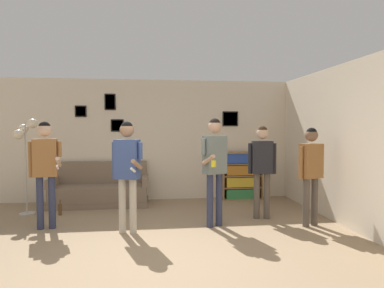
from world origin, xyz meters
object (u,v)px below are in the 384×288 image
object	(u,v)px
floor_lamp	(25,141)
person_spectator_far_right	(311,166)
person_player_foreground_center	(127,164)
bottle_on_floor	(60,209)
couch	(100,191)
person_player_foreground_left	(45,163)
person_spectator_near_bookshelf	(262,162)
bookshelf	(242,176)
person_watcher_holding_cup	(215,159)

from	to	relation	value
floor_lamp	person_spectator_far_right	xyz separation A→B (m)	(4.94, -1.35, -0.39)
person_player_foreground_center	person_spectator_far_right	bearing A→B (deg)	0.46
person_spectator_far_right	bottle_on_floor	xyz separation A→B (m)	(-4.31, 1.22, -0.89)
bottle_on_floor	floor_lamp	bearing A→B (deg)	168.87
bottle_on_floor	couch	bearing A→B (deg)	52.11
person_player_foreground_left	bottle_on_floor	distance (m)	1.29
floor_lamp	person_player_foreground_left	world-z (taller)	floor_lamp
person_spectator_near_bookshelf	couch	bearing A→B (deg)	153.98
couch	bottle_on_floor	size ratio (longest dim) A/B	6.97
couch	person_player_foreground_center	world-z (taller)	person_player_foreground_center
bookshelf	floor_lamp	size ratio (longest dim) A/B	0.59
bookshelf	person_spectator_far_right	distance (m)	2.33
floor_lamp	person_watcher_holding_cup	xyz separation A→B (m)	(3.36, -1.18, -0.27)
person_spectator_near_bookshelf	floor_lamp	bearing A→B (deg)	169.32
couch	person_watcher_holding_cup	size ratio (longest dim) A/B	1.13
person_watcher_holding_cup	person_spectator_far_right	distance (m)	1.60
floor_lamp	person_spectator_near_bookshelf	world-z (taller)	floor_lamp
floor_lamp	person_player_foreground_center	distance (m)	2.41
person_player_foreground_left	person_spectator_far_right	xyz separation A→B (m)	(4.31, -0.37, -0.07)
person_spectator_far_right	bottle_on_floor	distance (m)	4.57
person_spectator_far_right	couch	bearing A→B (deg)	151.28
person_spectator_near_bookshelf	person_player_foreground_center	bearing A→B (deg)	-166.44
person_player_foreground_center	person_spectator_far_right	world-z (taller)	person_player_foreground_center
person_player_foreground_left	person_spectator_near_bookshelf	xyz separation A→B (m)	(3.66, 0.17, -0.05)
couch	person_player_foreground_left	size ratio (longest dim) A/B	1.16
person_spectator_far_right	person_player_foreground_left	bearing A→B (deg)	175.09
person_watcher_holding_cup	person_spectator_far_right	world-z (taller)	person_watcher_holding_cup
person_player_foreground_left	person_player_foreground_center	size ratio (longest dim) A/B	1.00
bookshelf	person_watcher_holding_cup	distance (m)	2.37
floor_lamp	person_spectator_far_right	distance (m)	5.14
couch	person_watcher_holding_cup	xyz separation A→B (m)	(2.10, -1.86, 0.82)
person_player_foreground_center	person_watcher_holding_cup	distance (m)	1.42
person_spectator_near_bookshelf	person_spectator_far_right	world-z (taller)	person_spectator_near_bookshelf
person_spectator_far_right	bottle_on_floor	size ratio (longest dim) A/B	5.65
couch	person_spectator_near_bookshelf	size ratio (longest dim) A/B	1.21
couch	floor_lamp	world-z (taller)	floor_lamp
person_player_foreground_center	bottle_on_floor	world-z (taller)	person_player_foreground_center
floor_lamp	bottle_on_floor	distance (m)	1.43
floor_lamp	person_spectator_far_right	bearing A→B (deg)	-15.26
floor_lamp	person_watcher_holding_cup	bearing A→B (deg)	-19.42
person_watcher_holding_cup	bottle_on_floor	distance (m)	3.09
couch	floor_lamp	size ratio (longest dim) A/B	1.12
person_spectator_far_right	bottle_on_floor	bearing A→B (deg)	164.15
couch	person_watcher_holding_cup	bearing A→B (deg)	-41.42
person_spectator_far_right	person_player_foreground_center	bearing A→B (deg)	-179.54
couch	person_spectator_far_right	world-z (taller)	person_spectator_far_right
person_watcher_holding_cup	person_spectator_far_right	xyz separation A→B (m)	(1.59, -0.17, -0.11)
couch	floor_lamp	xyz separation A→B (m)	(-1.25, -0.67, 1.09)
couch	bookshelf	size ratio (longest dim) A/B	1.88
bookshelf	person_player_foreground_center	xyz separation A→B (m)	(-2.43, -2.24, 0.54)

